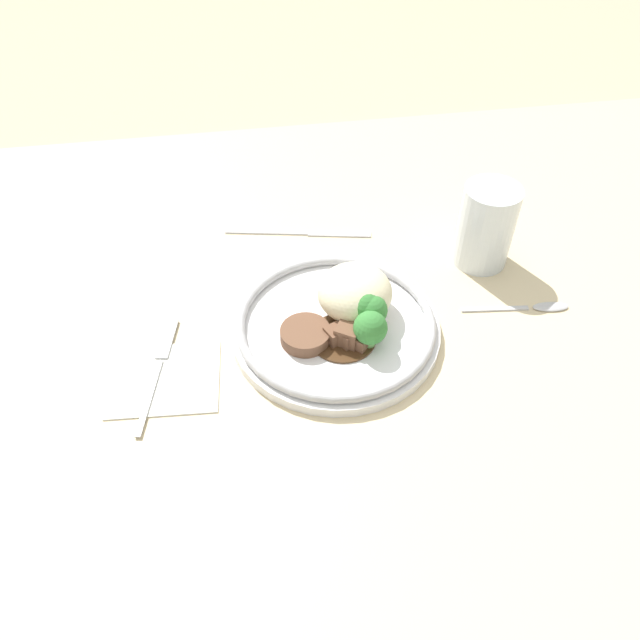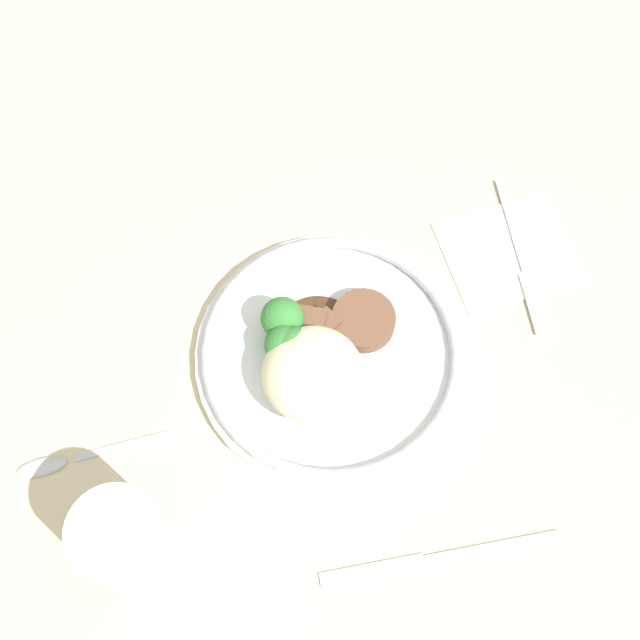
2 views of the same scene
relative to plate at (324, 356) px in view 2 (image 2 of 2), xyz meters
The scene contains 8 objects.
ground_plane 0.06m from the plate, 66.89° to the right, with size 8.00×8.00×0.00m, color tan.
dining_table 0.05m from the plate, 66.89° to the right, with size 1.45×1.12×0.04m.
napkin 0.23m from the plate, 168.79° to the right, with size 0.14×0.12×0.00m.
plate is the anchor object (origin of this frame).
juice_glass 0.25m from the plate, 26.38° to the left, with size 0.08×0.08×0.12m.
fork 0.23m from the plate, behind, with size 0.05×0.18×0.00m.
knife 0.21m from the plate, 95.48° to the left, with size 0.22×0.05×0.00m.
spoon 0.27m from the plate, ahead, with size 0.15×0.03×0.01m.
Camera 2 is at (0.11, 0.31, 0.86)m, focal length 50.00 mm.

